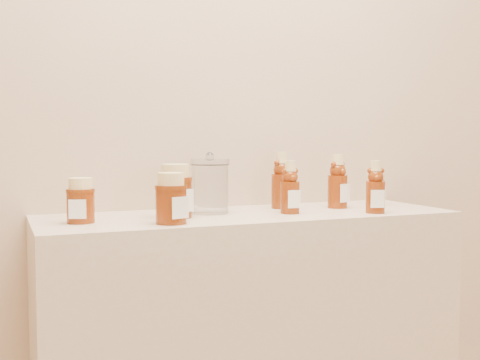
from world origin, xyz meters
name	(u,v)px	position (x,y,z in m)	size (l,w,h in m)	color
wall_back	(225,64)	(0.00, 1.75, 1.35)	(3.50, 0.02, 2.70)	tan
bear_bottle_back_left	(282,177)	(0.14, 1.63, 1.00)	(0.07, 0.07, 0.20)	#5E1F07
bear_bottle_back_mid	(338,178)	(0.31, 1.58, 1.00)	(0.06, 0.06, 0.19)	#5E1F07
bear_bottle_back_right	(376,181)	(0.47, 1.59, 0.98)	(0.05, 0.05, 0.16)	#5E1F07
bear_bottle_front_left	(290,184)	(0.11, 1.51, 0.99)	(0.06, 0.06, 0.17)	#5E1F07
bear_bottle_front_right	(376,183)	(0.34, 1.42, 0.99)	(0.06, 0.06, 0.17)	#5E1F07
honey_jar_left	(81,200)	(-0.48, 1.53, 0.96)	(0.07, 0.07, 0.12)	#5E1F07
honey_jar_back	(175,191)	(-0.22, 1.54, 0.97)	(0.09, 0.09, 0.15)	#5E1F07
honey_jar_front	(171,198)	(-0.27, 1.43, 0.96)	(0.08, 0.08, 0.13)	#5E1F07
glass_canister	(210,184)	(-0.10, 1.60, 0.99)	(0.11, 0.11, 0.17)	white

